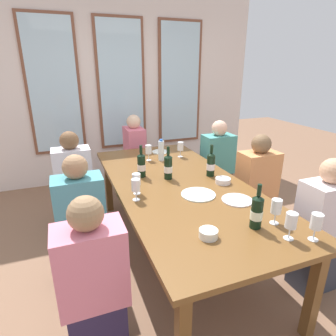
{
  "coord_description": "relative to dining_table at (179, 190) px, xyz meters",
  "views": [
    {
      "loc": [
        -0.93,
        -2.14,
        1.73
      ],
      "look_at": [
        0.0,
        0.28,
        0.79
      ],
      "focal_mm": 30.34,
      "sensor_mm": 36.0,
      "label": 1
    }
  ],
  "objects": [
    {
      "name": "white_plate_1",
      "position": [
        0.28,
        -0.48,
        0.07
      ],
      "size": [
        0.24,
        0.24,
        0.01
      ],
      "primitive_type": "cylinder",
      "color": "white",
      "rests_on": "dining_table"
    },
    {
      "name": "seated_person_1",
      "position": [
        0.86,
        -0.79,
        -0.15
      ],
      "size": [
        0.38,
        0.24,
        1.11
      ],
      "color": "#343743",
      "rests_on": "ground"
    },
    {
      "name": "seated_person_6",
      "position": [
        0.0,
        1.58,
        -0.15
      ],
      "size": [
        0.24,
        0.38,
        1.11
      ],
      "color": "#22303A",
      "rests_on": "ground"
    },
    {
      "name": "seated_person_2",
      "position": [
        -0.86,
        -0.03,
        -0.15
      ],
      "size": [
        0.38,
        0.24,
        1.11
      ],
      "color": "#342737",
      "rests_on": "ground"
    },
    {
      "name": "wine_glass_1",
      "position": [
        -0.41,
        -0.07,
        0.18
      ],
      "size": [
        0.07,
        0.07,
        0.17
      ],
      "color": "white",
      "rests_on": "dining_table"
    },
    {
      "name": "seated_person_3",
      "position": [
        0.86,
        0.02,
        -0.15
      ],
      "size": [
        0.38,
        0.24,
        1.11
      ],
      "color": "#2D2B39",
      "rests_on": "ground"
    },
    {
      "name": "back_wall_with_windows",
      "position": [
        0.0,
        2.27,
        0.77
      ],
      "size": [
        4.31,
        0.1,
        2.9
      ],
      "color": "silver",
      "rests_on": "ground"
    },
    {
      "name": "wine_glass_4",
      "position": [
        -0.06,
        0.72,
        0.18
      ],
      "size": [
        0.07,
        0.07,
        0.17
      ],
      "color": "white",
      "rests_on": "dining_table"
    },
    {
      "name": "white_plate_2",
      "position": [
        0.16,
        0.97,
        0.07
      ],
      "size": [
        0.2,
        0.2,
        0.01
      ],
      "primitive_type": "cylinder",
      "color": "white",
      "rests_on": "dining_table"
    },
    {
      "name": "ground_plane",
      "position": [
        0.0,
        0.0,
        -0.68
      ],
      "size": [
        12.0,
        12.0,
        0.0
      ],
      "primitive_type": "plane",
      "color": "#845E45"
    },
    {
      "name": "wine_glass_6",
      "position": [
        0.28,
        -1.03,
        0.18
      ],
      "size": [
        0.07,
        0.07,
        0.17
      ],
      "color": "white",
      "rests_on": "dining_table"
    },
    {
      "name": "tasting_bowl_1",
      "position": [
        0.36,
        -0.13,
        0.09
      ],
      "size": [
        0.13,
        0.13,
        0.05
      ],
      "primitive_type": "cylinder",
      "color": "white",
      "rests_on": "dining_table"
    },
    {
      "name": "seated_person_0",
      "position": [
        -0.86,
        -0.79,
        -0.15
      ],
      "size": [
        0.38,
        0.24,
        1.11
      ],
      "color": "#2E2344",
      "rests_on": "ground"
    },
    {
      "name": "white_plate_0",
      "position": [
        0.05,
        -0.28,
        0.07
      ],
      "size": [
        0.28,
        0.28,
        0.01
      ],
      "primitive_type": "cylinder",
      "color": "white",
      "rests_on": "dining_table"
    },
    {
      "name": "wine_bottle_1",
      "position": [
        0.35,
        0.07,
        0.18
      ],
      "size": [
        0.08,
        0.08,
        0.3
      ],
      "color": "black",
      "rests_on": "dining_table"
    },
    {
      "name": "tasting_bowl_0",
      "position": [
        -0.17,
        -0.84,
        0.09
      ],
      "size": [
        0.12,
        0.12,
        0.05
      ],
      "primitive_type": "cylinder",
      "color": "white",
      "rests_on": "dining_table"
    },
    {
      "name": "wine_glass_0",
      "position": [
        -0.44,
        -0.18,
        0.18
      ],
      "size": [
        0.07,
        0.07,
        0.17
      ],
      "color": "white",
      "rests_on": "dining_table"
    },
    {
      "name": "wine_bottle_0",
      "position": [
        -0.27,
        0.28,
        0.18
      ],
      "size": [
        0.08,
        0.08,
        0.3
      ],
      "color": "black",
      "rests_on": "dining_table"
    },
    {
      "name": "wine_glass_2",
      "position": [
        0.32,
        0.71,
        0.18
      ],
      "size": [
        0.07,
        0.07,
        0.17
      ],
      "color": "white",
      "rests_on": "dining_table"
    },
    {
      "name": "wine_glass_3",
      "position": [
        0.41,
        -1.09,
        0.18
      ],
      "size": [
        0.07,
        0.07,
        0.17
      ],
      "color": "white",
      "rests_on": "dining_table"
    },
    {
      "name": "wine_bottle_3",
      "position": [
        0.17,
        -0.85,
        0.18
      ],
      "size": [
        0.08,
        0.08,
        0.3
      ],
      "color": "black",
      "rests_on": "dining_table"
    },
    {
      "name": "wine_bottle_2",
      "position": [
        -0.05,
        0.14,
        0.18
      ],
      "size": [
        0.08,
        0.08,
        0.31
      ],
      "color": "black",
      "rests_on": "dining_table"
    },
    {
      "name": "dining_table",
      "position": [
        0.0,
        0.0,
        0.0
      ],
      "size": [
        1.11,
        2.46,
        0.74
      ],
      "color": "brown",
      "rests_on": "ground"
    },
    {
      "name": "seated_person_5",
      "position": [
        0.86,
        0.8,
        -0.15
      ],
      "size": [
        0.38,
        0.24,
        1.11
      ],
      "color": "#352A2C",
      "rests_on": "ground"
    },
    {
      "name": "seated_person_4",
      "position": [
        -0.86,
        0.82,
        -0.15
      ],
      "size": [
        0.38,
        0.24,
        1.11
      ],
      "color": "#343336",
      "rests_on": "ground"
    },
    {
      "name": "water_bottle",
      "position": [
        0.07,
        0.67,
        0.17
      ],
      "size": [
        0.06,
        0.06,
        0.24
      ],
      "color": "white",
      "rests_on": "dining_table"
    },
    {
      "name": "wine_glass_5",
      "position": [
        0.32,
        -0.85,
        0.18
      ],
      "size": [
        0.07,
        0.07,
        0.17
      ],
      "color": "white",
      "rests_on": "dining_table"
    }
  ]
}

